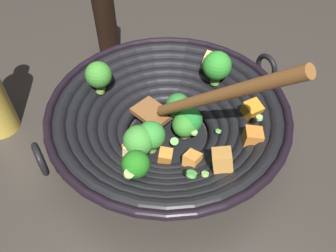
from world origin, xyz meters
name	(u,v)px	position (x,y,z in m)	size (l,w,h in m)	color
ground_plane	(168,138)	(0.00, 0.00, 0.00)	(4.00, 4.00, 0.00)	#332D28
wok	(168,117)	(0.00, 0.00, 0.06)	(0.42, 0.43, 0.28)	black
soy_sauce_bottle	(106,23)	(-0.27, 0.14, 0.08)	(0.05, 0.05, 0.20)	black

